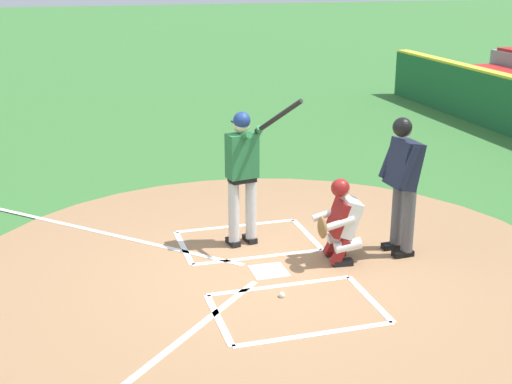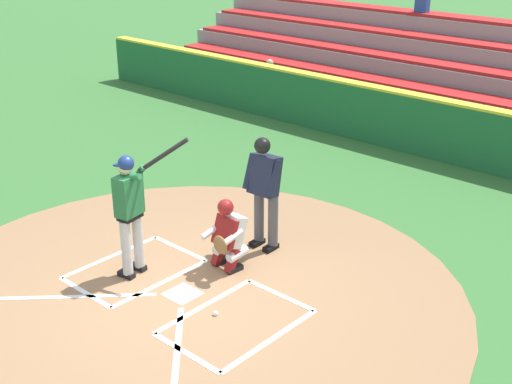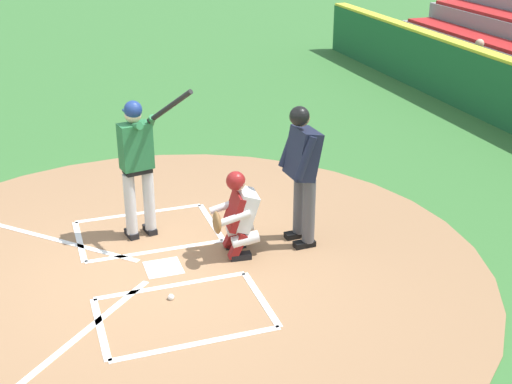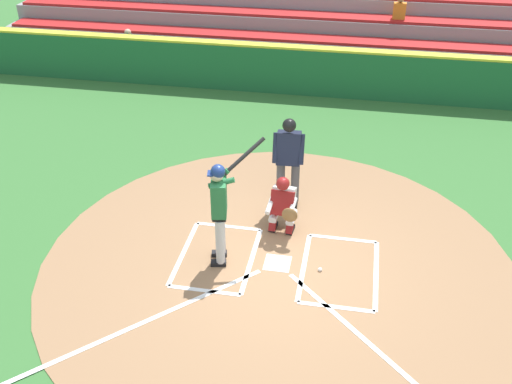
{
  "view_description": "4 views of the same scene",
  "coord_description": "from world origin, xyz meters",
  "px_view_note": "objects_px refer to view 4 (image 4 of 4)",
  "views": [
    {
      "loc": [
        -7.68,
        2.39,
        3.71
      ],
      "look_at": [
        -0.35,
        0.27,
        1.2
      ],
      "focal_mm": 48.8,
      "sensor_mm": 36.0,
      "label": 1
    },
    {
      "loc": [
        -6.36,
        5.49,
        5.08
      ],
      "look_at": [
        -0.23,
        -1.29,
        1.23
      ],
      "focal_mm": 48.16,
      "sensor_mm": 36.0,
      "label": 2
    },
    {
      "loc": [
        -7.44,
        1.35,
        4.27
      ],
      "look_at": [
        -0.01,
        -1.2,
        0.86
      ],
      "focal_mm": 49.03,
      "sensor_mm": 36.0,
      "label": 3
    },
    {
      "loc": [
        -1.09,
        7.91,
        6.41
      ],
      "look_at": [
        0.41,
        -0.2,
        1.27
      ],
      "focal_mm": 42.05,
      "sensor_mm": 36.0,
      "label": 4
    }
  ],
  "objects_px": {
    "batter": "(220,206)",
    "plate_umpire": "(288,156)",
    "baseball": "(320,270)",
    "catcher": "(283,203)"
  },
  "relations": [
    {
      "from": "baseball",
      "to": "catcher",
      "type": "bearing_deg",
      "value": -53.07
    },
    {
      "from": "catcher",
      "to": "baseball",
      "type": "bearing_deg",
      "value": 126.93
    },
    {
      "from": "plate_umpire",
      "to": "baseball",
      "type": "bearing_deg",
      "value": 113.3
    },
    {
      "from": "batter",
      "to": "plate_umpire",
      "type": "distance_m",
      "value": 2.1
    },
    {
      "from": "plate_umpire",
      "to": "baseball",
      "type": "height_order",
      "value": "plate_umpire"
    },
    {
      "from": "batter",
      "to": "baseball",
      "type": "xyz_separation_m",
      "value": [
        -1.68,
        -0.01,
        -1.06
      ]
    },
    {
      "from": "catcher",
      "to": "baseball",
      "type": "height_order",
      "value": "catcher"
    },
    {
      "from": "batter",
      "to": "baseball",
      "type": "relative_size",
      "value": 28.76
    },
    {
      "from": "catcher",
      "to": "plate_umpire",
      "type": "xyz_separation_m",
      "value": [
        0.04,
        -0.87,
        0.49
      ]
    },
    {
      "from": "batter",
      "to": "plate_umpire",
      "type": "xyz_separation_m",
      "value": [
        -0.85,
        -1.92,
        -0.02
      ]
    }
  ]
}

